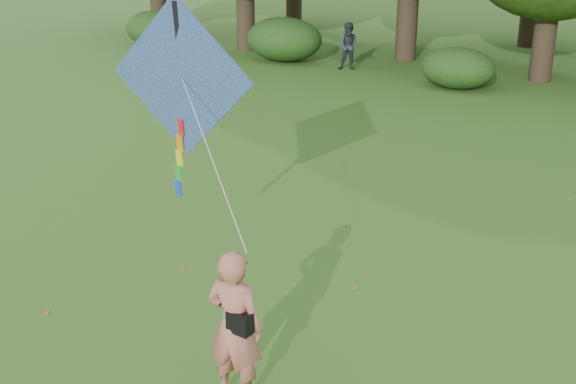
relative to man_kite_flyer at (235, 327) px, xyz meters
The scene contains 7 objects.
ground 1.68m from the man_kite_flyer, 132.97° to the left, with size 100.00×100.00×0.00m, color #265114.
man_kite_flyer is the anchor object (origin of this frame).
bystander_left 21.09m from the man_kite_flyer, 117.42° to the left, with size 0.89×0.70×1.84m, color #2B3139.
crossbody_bag 0.18m from the man_kite_flyer, 14.61° to the right, with size 0.43×0.20×0.75m.
flying_kite 4.16m from the man_kite_flyer, 142.04° to the left, with size 4.23×2.44×3.22m.
shrub_band 18.66m from the man_kite_flyer, 95.05° to the left, with size 39.15×3.22×1.88m.
fallen_leaves 4.46m from the man_kite_flyer, 81.08° to the left, with size 8.80×13.22×0.01m.
Camera 1 is at (5.80, -6.69, 5.54)m, focal length 45.00 mm.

